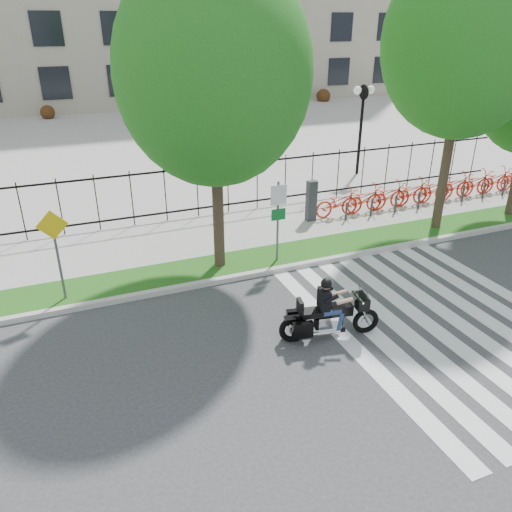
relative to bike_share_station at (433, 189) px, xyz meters
name	(u,v)px	position (x,y,z in m)	size (l,w,h in m)	color
ground	(265,368)	(-10.46, -7.20, -0.67)	(120.00, 120.00, 0.00)	#363639
curb	(209,282)	(-10.46, -3.10, -0.60)	(60.00, 0.20, 0.15)	#BAB6AF
grass_verge	(200,270)	(-10.46, -2.25, -0.60)	(60.00, 1.50, 0.15)	#1A5916
sidewalk	(179,239)	(-10.46, 0.25, -0.60)	(60.00, 3.50, 0.15)	#A9A79E
plaza	(111,138)	(-10.46, 17.80, -0.62)	(80.00, 34.00, 0.10)	#A9A79E
crosswalk_stripes	(442,322)	(-5.63, -7.20, -0.67)	(5.70, 8.00, 0.01)	silver
iron_fence	(165,194)	(-10.46, 2.00, 0.48)	(30.00, 0.06, 2.00)	black
lamp_post_right	(363,108)	(-0.46, 4.80, 2.53)	(1.06, 0.70, 4.25)	black
street_tree_1	(213,73)	(-9.83, -2.25, 4.96)	(5.14, 5.14, 8.45)	#32261B
street_tree_2	(466,41)	(-1.67, -2.25, 5.59)	(5.18, 5.18, 9.10)	#32261B
bike_share_station	(433,189)	(0.00, 0.00, 0.00)	(11.17, 0.89, 1.50)	#2D2D33
sign_pole_regulatory	(278,211)	(-8.09, -2.62, 1.07)	(0.50, 0.09, 2.50)	#59595B
sign_pole_warning	(55,243)	(-14.29, -2.62, 1.07)	(0.78, 0.09, 2.49)	#59595B
motorcycle_rider	(330,314)	(-8.58, -6.66, -0.04)	(2.45, 0.96, 1.91)	black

